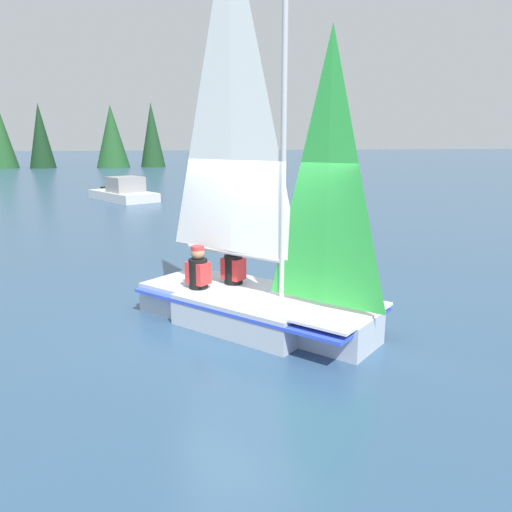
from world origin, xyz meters
TOP-DOWN VIEW (x-y plane):
  - ground_plane at (0.00, 0.00)m, footprint 260.00×260.00m
  - sailboat_main at (0.02, -0.02)m, footprint 3.65×3.89m
  - sailor_helm at (0.23, -0.65)m, footprint 0.42×0.43m
  - sailor_crew at (0.83, -0.52)m, footprint 0.42×0.43m
  - motorboat_distant at (2.44, -17.28)m, footprint 3.40×4.27m
  - treeline_shore at (7.48, -47.15)m, footprint 17.37×4.18m

SIDE VIEW (x-z plane):
  - ground_plane at x=0.00m, z-range 0.00..0.00m
  - motorboat_distant at x=2.44m, z-range -0.17..0.94m
  - sailor_helm at x=0.23m, z-range 0.05..1.21m
  - sailor_crew at x=0.83m, z-range 0.05..1.21m
  - sailboat_main at x=0.02m, z-range -2.22..3.85m
  - treeline_shore at x=7.48m, z-range -0.13..6.40m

